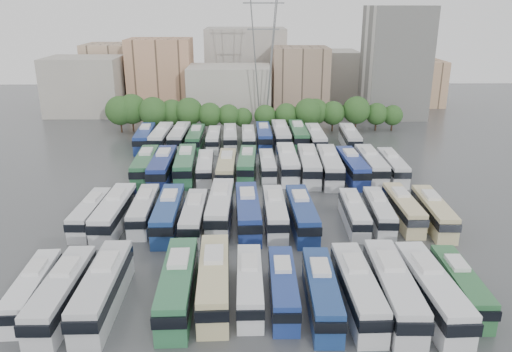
{
  "coord_description": "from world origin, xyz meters",
  "views": [
    {
      "loc": [
        -1.63,
        -63.55,
        26.57
      ],
      "look_at": [
        -0.43,
        4.14,
        3.0
      ],
      "focal_mm": 35.0,
      "sensor_mm": 36.0,
      "label": 1
    }
  ],
  "objects_px": {
    "bus_r2_s12": "(371,165)",
    "bus_r0_s1": "(62,293)",
    "bus_r2_s11": "(352,167)",
    "bus_r3_s3": "(196,139)",
    "bus_r0_s2": "(103,288)",
    "bus_r2_s3": "(186,165)",
    "bus_r2_s6": "(247,164)",
    "bus_r3_s10": "(315,138)",
    "bus_r1_s11": "(379,211)",
    "bus_r3_s4": "(214,139)",
    "bus_r1_s8": "(302,214)",
    "bus_r2_s5": "(227,168)",
    "bus_r1_s13": "(433,212)",
    "bus_r0_s6": "(250,284)",
    "bus_r1_s12": "(403,208)",
    "bus_r0_s9": "(357,289)",
    "bus_r1_s1": "(114,212)",
    "bus_r1_s7": "(275,212)",
    "bus_r2_s10": "(329,166)",
    "bus_r2_s2": "(163,167)",
    "bus_r3_s5": "(230,137)",
    "bus_r0_s5": "(214,280)",
    "bus_r0_s7": "(283,287)",
    "bus_r3_s7": "(264,136)",
    "bus_r2_s4": "(205,167)",
    "bus_r2_s1": "(145,165)",
    "bus_r3_s0": "(145,138)",
    "electricity_pylon": "(263,41)",
    "bus_r1_s0": "(91,213)",
    "bus_r0_s0": "(33,289)",
    "bus_r1_s10": "(354,213)",
    "bus_r1_s5": "(220,207)",
    "bus_r3_s12": "(350,138)",
    "bus_r1_s4": "(194,216)",
    "bus_r3_s2": "(180,137)",
    "bus_r3_s6": "(248,138)",
    "bus_r0_s11": "(431,290)",
    "bus_r0_s4": "(178,285)",
    "bus_r2_s13": "(392,166)",
    "bus_r0_s10": "(393,288)",
    "bus_r2_s7": "(267,166)",
    "apartment_tower": "(395,62)"
  },
  "relations": [
    {
      "from": "bus_r2_s12",
      "to": "bus_r0_s1",
      "type": "bearing_deg",
      "value": -134.95
    },
    {
      "from": "bus_r2_s11",
      "to": "bus_r3_s3",
      "type": "bearing_deg",
      "value": 143.64
    },
    {
      "from": "bus_r0_s2",
      "to": "bus_r2_s3",
      "type": "bearing_deg",
      "value": 84.64
    },
    {
      "from": "bus_r2_s6",
      "to": "bus_r3_s10",
      "type": "xyz_separation_m",
      "value": [
        13.12,
        15.64,
        0.08
      ]
    },
    {
      "from": "bus_r1_s11",
      "to": "bus_r3_s4",
      "type": "bearing_deg",
      "value": 125.49
    },
    {
      "from": "bus_r1_s8",
      "to": "bus_r2_s5",
      "type": "height_order",
      "value": "bus_r1_s8"
    },
    {
      "from": "bus_r1_s11",
      "to": "bus_r1_s13",
      "type": "bearing_deg",
      "value": -1.35
    },
    {
      "from": "bus_r0_s6",
      "to": "bus_r2_s5",
      "type": "relative_size",
      "value": 0.89
    },
    {
      "from": "bus_r1_s8",
      "to": "bus_r1_s12",
      "type": "distance_m",
      "value": 13.31
    },
    {
      "from": "bus_r0_s9",
      "to": "bus_r1_s1",
      "type": "height_order",
      "value": "bus_r1_s1"
    },
    {
      "from": "bus_r2_s6",
      "to": "bus_r0_s1",
      "type": "bearing_deg",
      "value": -111.08
    },
    {
      "from": "bus_r0_s9",
      "to": "bus_r1_s7",
      "type": "relative_size",
      "value": 1.06
    },
    {
      "from": "bus_r0_s6",
      "to": "bus_r2_s10",
      "type": "relative_size",
      "value": 0.8
    },
    {
      "from": "bus_r2_s3",
      "to": "bus_r2_s2",
      "type": "bearing_deg",
      "value": -161.26
    },
    {
      "from": "bus_r3_s5",
      "to": "bus_r0_s5",
      "type": "bearing_deg",
      "value": -91.92
    },
    {
      "from": "bus_r0_s7",
      "to": "bus_r2_s2",
      "type": "height_order",
      "value": "bus_r2_s2"
    },
    {
      "from": "bus_r1_s1",
      "to": "bus_r2_s3",
      "type": "xyz_separation_m",
      "value": [
        6.67,
        18.91,
        0.09
      ]
    },
    {
      "from": "bus_r2_s2",
      "to": "bus_r3_s7",
      "type": "distance_m",
      "value": 25.81
    },
    {
      "from": "bus_r1_s7",
      "to": "bus_r2_s4",
      "type": "height_order",
      "value": "bus_r1_s7"
    },
    {
      "from": "bus_r1_s8",
      "to": "bus_r2_s11",
      "type": "distance_m",
      "value": 20.88
    },
    {
      "from": "bus_r2_s1",
      "to": "bus_r3_s0",
      "type": "relative_size",
      "value": 1.03
    },
    {
      "from": "electricity_pylon",
      "to": "bus_r1_s0",
      "type": "bearing_deg",
      "value": -112.68
    },
    {
      "from": "bus_r0_s0",
      "to": "bus_r1_s0",
      "type": "height_order",
      "value": "bus_r1_s0"
    },
    {
      "from": "bus_r1_s10",
      "to": "bus_r2_s11",
      "type": "distance_m",
      "value": 18.0
    },
    {
      "from": "bus_r1_s5",
      "to": "bus_r0_s9",
      "type": "bearing_deg",
      "value": -53.45
    },
    {
      "from": "bus_r3_s3",
      "to": "bus_r3_s12",
      "type": "xyz_separation_m",
      "value": [
        29.69,
        -0.35,
        0.05
      ]
    },
    {
      "from": "bus_r1_s4",
      "to": "bus_r1_s8",
      "type": "bearing_deg",
      "value": 1.16
    },
    {
      "from": "bus_r1_s7",
      "to": "bus_r3_s2",
      "type": "relative_size",
      "value": 0.93
    },
    {
      "from": "bus_r0_s7",
      "to": "bus_r3_s7",
      "type": "bearing_deg",
      "value": 90.45
    },
    {
      "from": "bus_r0_s9",
      "to": "bus_r1_s13",
      "type": "relative_size",
      "value": 1.06
    },
    {
      "from": "bus_r0_s6",
      "to": "bus_r1_s11",
      "type": "xyz_separation_m",
      "value": [
        16.4,
        16.92,
        -0.02
      ]
    },
    {
      "from": "bus_r3_s6",
      "to": "bus_r3_s7",
      "type": "bearing_deg",
      "value": 17.21
    },
    {
      "from": "bus_r0_s11",
      "to": "bus_r1_s10",
      "type": "relative_size",
      "value": 1.21
    },
    {
      "from": "bus_r1_s0",
      "to": "bus_r3_s5",
      "type": "bearing_deg",
      "value": 67.86
    },
    {
      "from": "bus_r0_s0",
      "to": "bus_r0_s9",
      "type": "bearing_deg",
      "value": -4.54
    },
    {
      "from": "bus_r1_s7",
      "to": "bus_r1_s11",
      "type": "height_order",
      "value": "bus_r1_s7"
    },
    {
      "from": "bus_r1_s1",
      "to": "bus_r3_s3",
      "type": "height_order",
      "value": "bus_r1_s1"
    },
    {
      "from": "bus_r0_s4",
      "to": "bus_r2_s13",
      "type": "bearing_deg",
      "value": 48.52
    },
    {
      "from": "bus_r2_s4",
      "to": "bus_r1_s0",
      "type": "bearing_deg",
      "value": -127.96
    },
    {
      "from": "bus_r0_s10",
      "to": "bus_r3_s2",
      "type": "relative_size",
      "value": 1.04
    },
    {
      "from": "bus_r1_s7",
      "to": "bus_r3_s7",
      "type": "relative_size",
      "value": 0.96
    },
    {
      "from": "bus_r2_s7",
      "to": "bus_r0_s0",
      "type": "bearing_deg",
      "value": -123.42
    },
    {
      "from": "bus_r1_s7",
      "to": "bus_r2_s5",
      "type": "xyz_separation_m",
      "value": [
        -6.7,
        17.42,
        0.08
      ]
    },
    {
      "from": "bus_r2_s3",
      "to": "bus_r3_s5",
      "type": "relative_size",
      "value": 1.15
    },
    {
      "from": "bus_r0_s6",
      "to": "bus_r2_s1",
      "type": "bearing_deg",
      "value": 114.53
    },
    {
      "from": "bus_r1_s1",
      "to": "bus_r3_s3",
      "type": "distance_m",
      "value": 36.34
    },
    {
      "from": "bus_r2_s4",
      "to": "bus_r3_s6",
      "type": "xyz_separation_m",
      "value": [
        6.95,
        17.85,
        0.01
      ]
    },
    {
      "from": "bus_r0_s6",
      "to": "bus_r0_s7",
      "type": "xyz_separation_m",
      "value": [
        3.1,
        -0.47,
        0.0
      ]
    },
    {
      "from": "apartment_tower",
      "to": "bus_r2_s10",
      "type": "bearing_deg",
      "value": -115.95
    },
    {
      "from": "apartment_tower",
      "to": "bus_r2_s4",
      "type": "xyz_separation_m",
      "value": [
        -42.41,
        -45.77,
        -11.27
      ]
    }
  ]
}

